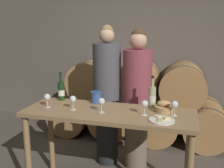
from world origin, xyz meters
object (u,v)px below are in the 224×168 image
object	(u,v)px
cheese_plate	(162,120)
wine_glass_left	(73,100)
wine_bottle_red	(61,91)
wine_glass_right	(145,104)
person_right	(137,99)
wine_bottle_white	(152,97)
blue_crock	(96,97)
wine_glass_far_right	(175,105)
wine_glass_center	(102,102)
wine_glass_far_left	(47,98)
person_left	(107,95)
bread_basket	(164,107)
tasting_table	(109,124)

from	to	relation	value
cheese_plate	wine_glass_left	size ratio (longest dim) A/B	1.58
wine_bottle_red	wine_glass_right	size ratio (longest dim) A/B	2.21
wine_bottle_red	person_right	bearing A→B (deg)	26.93
wine_bottle_white	blue_crock	size ratio (longest dim) A/B	2.64
wine_bottle_red	wine_glass_far_right	distance (m)	1.29
wine_glass_center	wine_glass_far_left	bearing A→B (deg)	179.87
wine_bottle_red	person_left	bearing A→B (deg)	43.96
wine_glass_left	wine_glass_far_right	distance (m)	1.00
wine_bottle_red	wine_glass_left	xyz separation A→B (m)	(0.27, -0.30, -0.00)
bread_basket	person_left	bearing A→B (deg)	144.61
person_right	blue_crock	size ratio (longest dim) A/B	13.84
tasting_table	wine_glass_center	world-z (taller)	wine_glass_center
bread_basket	wine_glass_center	size ratio (longest dim) A/B	1.24
person_left	person_right	world-z (taller)	person_left
person_right	blue_crock	bearing A→B (deg)	-133.65
tasting_table	wine_glass_right	distance (m)	0.44
bread_basket	wine_glass_center	xyz separation A→B (m)	(-0.59, -0.18, 0.06)
wine_glass_center	wine_glass_right	distance (m)	0.42
wine_glass_far_left	wine_glass_right	world-z (taller)	same
wine_glass_far_left	wine_glass_far_right	xyz separation A→B (m)	(1.28, 0.09, 0.00)
person_left	cheese_plate	size ratio (longest dim) A/B	7.68
wine_glass_far_right	cheese_plate	bearing A→B (deg)	-120.75
blue_crock	wine_glass_right	bearing A→B (deg)	-25.37
tasting_table	wine_glass_far_right	size ratio (longest dim) A/B	11.74
person_left	wine_glass_far_left	size ratio (longest dim) A/B	12.12
person_left	blue_crock	distance (m)	0.41
tasting_table	wine_bottle_white	world-z (taller)	wine_bottle_white
tasting_table	bread_basket	size ratio (longest dim) A/B	9.46
person_left	blue_crock	world-z (taller)	person_left
bread_basket	wine_glass_right	xyz separation A→B (m)	(-0.17, -0.15, 0.06)
wine_bottle_red	wine_bottle_white	size ratio (longest dim) A/B	0.98
wine_bottle_white	tasting_table	bearing A→B (deg)	-147.62
blue_crock	bread_basket	xyz separation A→B (m)	(0.74, -0.12, -0.02)
wine_bottle_red	bread_basket	distance (m)	1.17
person_right	blue_crock	xyz separation A→B (m)	(-0.38, -0.40, 0.11)
cheese_plate	wine_glass_right	distance (m)	0.23
wine_bottle_red	wine_glass_right	distance (m)	1.03
wine_glass_far_left	wine_glass_left	world-z (taller)	same
wine_glass_right	wine_glass_far_right	size ratio (longest dim) A/B	1.00
person_left	wine_bottle_white	distance (m)	0.74
wine_bottle_red	wine_glass_far_left	size ratio (longest dim) A/B	2.21
wine_glass_far_left	wine_glass_left	xyz separation A→B (m)	(0.29, 0.00, 0.00)
person_left	cheese_plate	xyz separation A→B (m)	(0.74, -0.79, 0.03)
person_left	wine_bottle_white	bearing A→B (deg)	-32.98
wine_glass_left	bread_basket	bearing A→B (deg)	11.35
person_left	person_right	xyz separation A→B (m)	(0.38, 0.00, -0.02)
person_right	wine_bottle_white	bearing A→B (deg)	-59.91
wine_bottle_red	wine_glass_center	bearing A→B (deg)	-27.35
person_left	wine_glass_far_right	world-z (taller)	person_left
wine_glass_far_left	wine_glass_far_right	world-z (taller)	same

